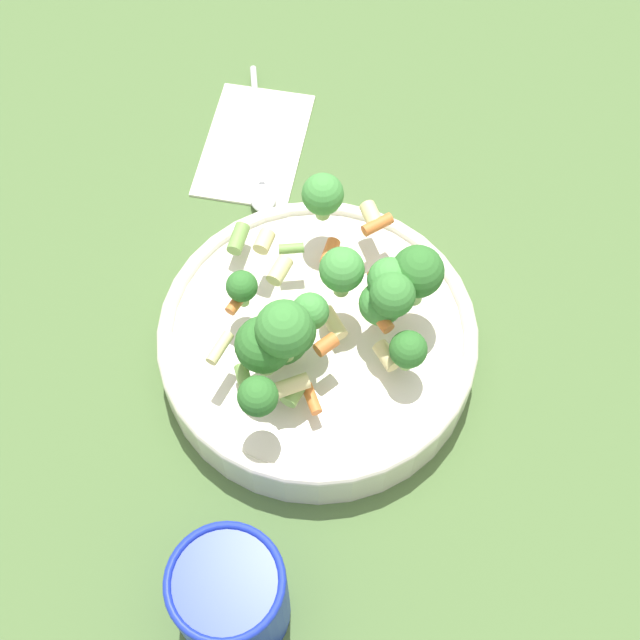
# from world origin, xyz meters

# --- Properties ---
(ground_plane) EXTENTS (3.00, 3.00, 0.00)m
(ground_plane) POSITION_xyz_m (0.00, 0.00, 0.00)
(ground_plane) COLOR #4C6B38
(bowl) EXTENTS (0.28, 0.28, 0.05)m
(bowl) POSITION_xyz_m (0.00, 0.00, 0.03)
(bowl) COLOR silver
(bowl) RESTS_ON ground_plane
(pasta_salad) EXTENTS (0.19, 0.23, 0.10)m
(pasta_salad) POSITION_xyz_m (0.01, -0.01, 0.11)
(pasta_salad) COLOR #8CB766
(pasta_salad) RESTS_ON bowl
(cup) EXTENTS (0.09, 0.09, 0.10)m
(cup) POSITION_xyz_m (-0.07, -0.23, 0.05)
(cup) COLOR #192DAD
(cup) RESTS_ON ground_plane
(napkin) EXTENTS (0.13, 0.17, 0.01)m
(napkin) POSITION_xyz_m (-0.07, 0.25, 0.00)
(napkin) COLOR white
(napkin) RESTS_ON ground_plane
(spoon) EXTENTS (0.03, 0.20, 0.01)m
(spoon) POSITION_xyz_m (-0.06, 0.22, 0.01)
(spoon) COLOR silver
(spoon) RESTS_ON napkin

